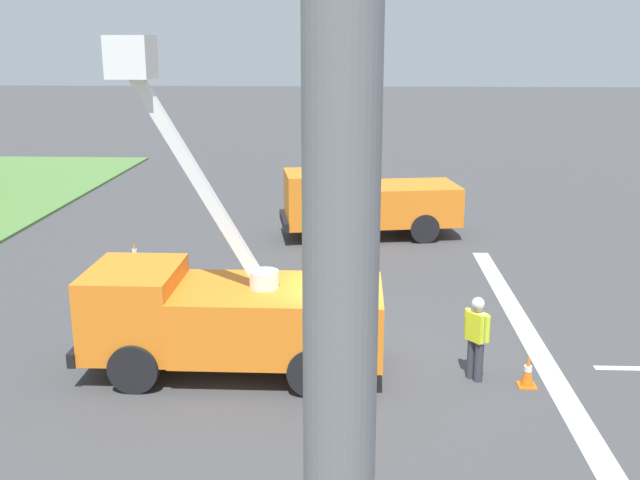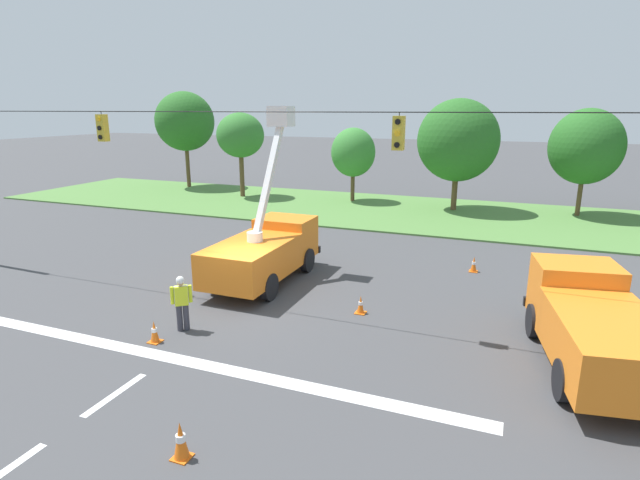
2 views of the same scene
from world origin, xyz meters
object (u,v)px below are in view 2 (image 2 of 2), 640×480
(tree_far_west, at_px, (185,122))
(traffic_cone_near_bucket, at_px, (361,305))
(tree_far_east, at_px, (586,147))
(traffic_cone_mid_left, at_px, (181,440))
(utility_truck_support_near, at_px, (593,324))
(road_worker, at_px, (182,300))
(tree_west, at_px, (240,136))
(traffic_cone_lane_edge_a, at_px, (474,264))
(tree_east, at_px, (458,141))
(traffic_cone_foreground_left, at_px, (154,332))
(tree_centre, at_px, (353,153))
(traffic_cone_mid_right, at_px, (266,237))
(utility_truck_bucket_lift, at_px, (265,248))

(tree_far_west, bearing_deg, traffic_cone_near_bucket, -43.65)
(tree_far_east, bearing_deg, traffic_cone_near_bucket, -112.66)
(tree_far_east, height_order, traffic_cone_near_bucket, tree_far_east)
(traffic_cone_mid_left, bearing_deg, utility_truck_support_near, 41.74)
(road_worker, xyz_separation_m, traffic_cone_mid_left, (3.58, -4.93, -0.60))
(tree_west, distance_m, tree_far_east, 23.57)
(road_worker, xyz_separation_m, traffic_cone_lane_edge_a, (7.91, 9.31, -0.68))
(tree_west, height_order, tree_east, tree_east)
(traffic_cone_lane_edge_a, bearing_deg, tree_east, 100.63)
(traffic_cone_mid_left, distance_m, traffic_cone_lane_edge_a, 14.88)
(tree_far_west, xyz_separation_m, utility_truck_support_near, (28.80, -22.27, -4.42))
(tree_far_west, xyz_separation_m, traffic_cone_foreground_left, (17.06, -25.37, -5.31))
(traffic_cone_lane_edge_a, bearing_deg, tree_west, 145.91)
(tree_west, bearing_deg, tree_centre, 8.32)
(tree_east, relative_size, traffic_cone_foreground_left, 10.92)
(tree_west, bearing_deg, traffic_cone_lane_edge_a, -34.09)
(traffic_cone_foreground_left, bearing_deg, traffic_cone_lane_edge_a, 51.57)
(road_worker, bearing_deg, tree_west, 115.69)
(utility_truck_support_near, height_order, traffic_cone_mid_right, utility_truck_support_near)
(tree_far_west, xyz_separation_m, tree_centre, (15.44, -1.38, -2.02))
(tree_east, xyz_separation_m, traffic_cone_foreground_left, (-5.75, -23.26, -4.36))
(tree_west, xyz_separation_m, tree_far_east, (23.53, 1.49, -0.30))
(traffic_cone_foreground_left, bearing_deg, traffic_cone_mid_left, -45.49)
(tree_east, height_order, traffic_cone_lane_edge_a, tree_east)
(tree_far_west, relative_size, traffic_cone_mid_left, 10.04)
(utility_truck_support_near, xyz_separation_m, traffic_cone_mid_right, (-13.94, 8.17, -0.92))
(road_worker, height_order, traffic_cone_lane_edge_a, road_worker)
(tree_far_east, relative_size, utility_truck_bucket_lift, 0.99)
(traffic_cone_mid_left, xyz_separation_m, traffic_cone_lane_edge_a, (4.32, 14.24, -0.08))
(traffic_cone_foreground_left, bearing_deg, traffic_cone_near_bucket, 40.56)
(utility_truck_support_near, height_order, traffic_cone_near_bucket, utility_truck_support_near)
(tree_west, xyz_separation_m, traffic_cone_near_bucket, (15.21, -18.44, -4.43))
(tree_west, xyz_separation_m, tree_east, (15.93, 0.52, -0.05))
(utility_truck_bucket_lift, xyz_separation_m, road_worker, (-0.23, -5.12, -0.36))
(tree_far_west, bearing_deg, tree_far_east, -2.15)
(tree_centre, bearing_deg, road_worker, -85.28)
(traffic_cone_near_bucket, bearing_deg, traffic_cone_foreground_left, -139.44)
(tree_far_west, distance_m, traffic_cone_mid_right, 21.17)
(tree_far_east, relative_size, road_worker, 3.81)
(utility_truck_support_near, bearing_deg, traffic_cone_near_bucket, 169.83)
(traffic_cone_mid_right, bearing_deg, tree_centre, 87.39)
(tree_centre, height_order, traffic_cone_mid_right, tree_centre)
(utility_truck_bucket_lift, bearing_deg, tree_west, 122.74)
(tree_far_east, bearing_deg, traffic_cone_foreground_left, -118.85)
(traffic_cone_foreground_left, bearing_deg, tree_far_east, 61.15)
(utility_truck_bucket_lift, distance_m, traffic_cone_near_bucket, 4.99)
(traffic_cone_foreground_left, height_order, traffic_cone_lane_edge_a, traffic_cone_foreground_left)
(tree_far_east, distance_m, utility_truck_support_near, 21.43)
(tree_far_east, bearing_deg, tree_east, -172.71)
(utility_truck_support_near, height_order, traffic_cone_foreground_left, utility_truck_support_near)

